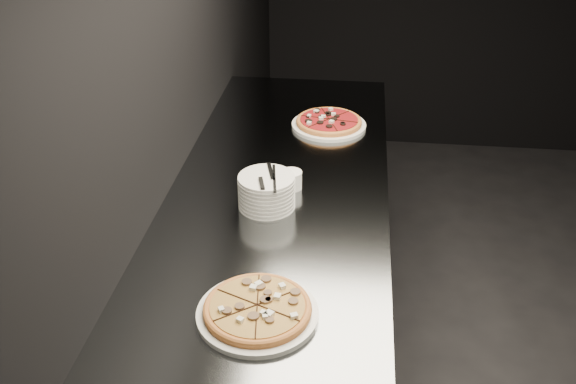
# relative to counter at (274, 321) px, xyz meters

# --- Properties ---
(wall_left) EXTENTS (0.02, 5.00, 2.80)m
(wall_left) POSITION_rel_counter_xyz_m (-0.37, 0.00, 0.94)
(wall_left) COLOR black
(wall_left) RESTS_ON floor
(counter) EXTENTS (0.74, 2.44, 0.92)m
(counter) POSITION_rel_counter_xyz_m (0.00, 0.00, 0.00)
(counter) COLOR slate
(counter) RESTS_ON floor
(pizza_mushroom) EXTENTS (0.36, 0.36, 0.04)m
(pizza_mushroom) POSITION_rel_counter_xyz_m (0.03, -0.49, 0.48)
(pizza_mushroom) COLOR silver
(pizza_mushroom) RESTS_ON counter
(pizza_tomato) EXTENTS (0.31, 0.31, 0.04)m
(pizza_tomato) POSITION_rel_counter_xyz_m (0.14, 0.68, 0.48)
(pizza_tomato) COLOR silver
(pizza_tomato) RESTS_ON counter
(plate_stack) EXTENTS (0.18, 0.18, 0.11)m
(plate_stack) POSITION_rel_counter_xyz_m (-0.03, 0.04, 0.51)
(plate_stack) COLOR silver
(plate_stack) RESTS_ON counter
(cutlery) EXTENTS (0.06, 0.20, 0.01)m
(cutlery) POSITION_rel_counter_xyz_m (-0.02, 0.02, 0.57)
(cutlery) COLOR silver
(cutlery) RESTS_ON plate_stack
(ramekin) EXTENTS (0.07, 0.07, 0.06)m
(ramekin) POSITION_rel_counter_xyz_m (0.04, 0.16, 0.49)
(ramekin) COLOR white
(ramekin) RESTS_ON counter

